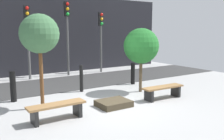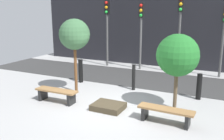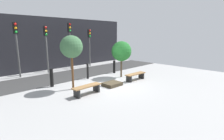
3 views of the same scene
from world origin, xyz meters
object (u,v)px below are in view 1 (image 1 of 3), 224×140
(bench_left, at_px, (57,109))
(traffic_light_east, at_px, (101,31))
(bollard_left, at_px, (81,78))
(bench_right, at_px, (163,90))
(tree_behind_right_bench, at_px, (141,46))
(tree_behind_left_bench, at_px, (39,34))
(traffic_light_mid_east, at_px, (67,25))
(bollard_far_left, at_px, (13,86))
(bollard_center, at_px, (133,74))
(traffic_light_mid_west, at_px, (28,29))
(planter_bed, at_px, (114,103))

(bench_left, relative_size, traffic_light_east, 0.47)
(bench_left, xyz_separation_m, bollard_left, (2.01, 2.57, 0.21))
(bench_right, height_order, tree_behind_right_bench, tree_behind_right_bench)
(tree_behind_left_bench, xyz_separation_m, traffic_light_mid_east, (3.06, 5.05, 0.38))
(bollard_far_left, xyz_separation_m, bollard_center, (5.24, 0.00, -0.04))
(bench_right, height_order, traffic_light_mid_east, traffic_light_mid_east)
(bench_left, xyz_separation_m, traffic_light_mid_west, (0.96, 6.32, 2.19))
(bollard_left, distance_m, bollard_center, 2.62)
(bench_left, distance_m, bollard_far_left, 2.65)
(traffic_light_east, bearing_deg, traffic_light_mid_east, 179.97)
(bench_left, xyz_separation_m, bench_right, (4.02, 0.00, -0.00))
(tree_behind_left_bench, xyz_separation_m, traffic_light_east, (5.16, 5.05, 0.07))
(bollard_center, height_order, traffic_light_east, traffic_light_east)
(traffic_light_east, bearing_deg, traffic_light_mid_west, 179.99)
(traffic_light_mid_west, bearing_deg, bollard_center, -45.66)
(planter_bed, xyz_separation_m, tree_behind_left_bench, (-2.01, 1.07, 2.24))
(bench_right, height_order, planter_bed, bench_right)
(bench_right, bearing_deg, traffic_light_mid_east, 100.30)
(planter_bed, bearing_deg, bollard_far_left, 137.90)
(bench_right, xyz_separation_m, traffic_light_east, (1.14, 6.32, 2.09))
(bollard_left, height_order, traffic_light_east, traffic_light_east)
(bench_right, bearing_deg, bollard_left, 129.71)
(planter_bed, bearing_deg, bench_right, -5.69)
(traffic_light_mid_west, xyz_separation_m, traffic_light_east, (4.20, -0.00, -0.11))
(bench_left, relative_size, traffic_light_mid_east, 0.41)
(bollard_center, bearing_deg, bollard_far_left, 180.00)
(bench_right, distance_m, planter_bed, 2.03)
(tree_behind_left_bench, relative_size, tree_behind_right_bench, 1.16)
(bollard_far_left, bearing_deg, tree_behind_left_bench, -64.72)
(bench_left, bearing_deg, bollard_center, 27.34)
(bench_right, xyz_separation_m, tree_behind_left_bench, (-4.02, 1.27, 2.02))
(bench_right, distance_m, tree_behind_left_bench, 4.67)
(tree_behind_right_bench, relative_size, traffic_light_mid_east, 0.64)
(traffic_light_mid_east, bearing_deg, bollard_center, -67.29)
(planter_bed, distance_m, traffic_light_mid_east, 6.75)
(tree_behind_right_bench, xyz_separation_m, bollard_far_left, (-4.63, 1.30, -1.30))
(bollard_center, relative_size, traffic_light_east, 0.28)
(bollard_left, bearing_deg, traffic_light_mid_west, 105.61)
(tree_behind_right_bench, relative_size, bollard_far_left, 2.37)
(bollard_far_left, bearing_deg, traffic_light_mid_west, 67.29)
(bollard_far_left, height_order, traffic_light_east, traffic_light_east)
(traffic_light_east, bearing_deg, bollard_left, -129.97)
(bench_right, bearing_deg, traffic_light_east, 81.47)
(tree_behind_right_bench, xyz_separation_m, traffic_light_east, (1.14, 5.05, 0.57))
(traffic_light_mid_east, distance_m, traffic_light_east, 2.12)
(traffic_light_mid_west, height_order, traffic_light_mid_east, traffic_light_mid_east)
(planter_bed, bearing_deg, tree_behind_left_bench, 151.90)
(bollard_far_left, height_order, bollard_left, bollard_left)
(traffic_light_mid_west, distance_m, traffic_light_east, 4.20)
(traffic_light_mid_east, bearing_deg, traffic_light_east, -0.03)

